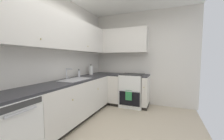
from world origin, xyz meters
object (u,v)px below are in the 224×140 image
Objects in this scene: dishwasher at (6,132)px; soap_bottle at (79,73)px; oven_range at (132,90)px; paper_towel_roll at (91,70)px.

soap_bottle is at bearing 5.82° from dishwasher.
soap_bottle is (-0.97, 1.10, 0.52)m from oven_range.
dishwasher is 2.38m from paper_towel_roll.
paper_towel_roll is at bearing 3.99° from dishwasher.
paper_towel_roll reaches higher than oven_range.
dishwasher is 4.63× the size of soap_bottle.
oven_range is 1.29m from paper_towel_roll.
paper_towel_roll reaches higher than soap_bottle.
oven_range is at bearing -68.03° from paper_towel_roll.
dishwasher is at bearing -176.01° from paper_towel_roll.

